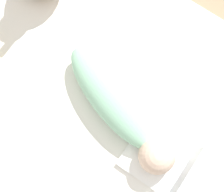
% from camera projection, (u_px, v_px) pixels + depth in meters
% --- Properties ---
extents(ground_plane, '(12.00, 12.00, 0.00)m').
position_uv_depth(ground_plane, '(113.00, 104.00, 1.34)').
color(ground_plane, '#9E8466').
extents(bed_mattress, '(1.28, 1.05, 0.14)m').
position_uv_depth(bed_mattress, '(113.00, 101.00, 1.27)').
color(bed_mattress, white).
rests_on(bed_mattress, ground_plane).
extents(burp_cloth, '(0.20, 0.17, 0.02)m').
position_uv_depth(burp_cloth, '(151.00, 160.00, 1.15)').
color(burp_cloth, white).
rests_on(burp_cloth, bed_mattress).
extents(swaddled_baby, '(0.57, 0.30, 0.13)m').
position_uv_depth(swaddled_baby, '(120.00, 108.00, 1.13)').
color(swaddled_baby, '#99D6B2').
rests_on(swaddled_baby, bed_mattress).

